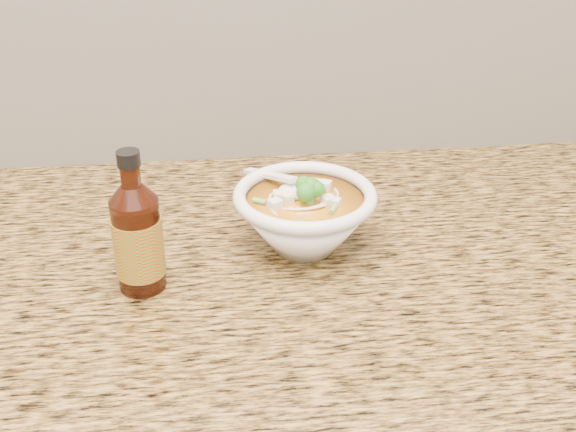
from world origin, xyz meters
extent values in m
cube|color=olive|center=(0.00, 1.68, 0.88)|extent=(4.00, 0.68, 0.04)
cylinder|color=white|center=(0.18, 1.71, 0.90)|extent=(0.07, 0.07, 0.01)
torus|color=white|center=(0.18, 1.71, 0.97)|extent=(0.17, 0.17, 0.02)
torus|color=beige|center=(0.17, 1.73, 0.96)|extent=(0.08, 0.08, 0.00)
torus|color=beige|center=(0.19, 1.72, 0.96)|extent=(0.07, 0.07, 0.00)
torus|color=beige|center=(0.17, 1.71, 0.96)|extent=(0.08, 0.08, 0.00)
torus|color=beige|center=(0.19, 1.72, 0.96)|extent=(0.09, 0.09, 0.00)
torus|color=beige|center=(0.16, 1.71, 0.96)|extent=(0.09, 0.09, 0.00)
torus|color=beige|center=(0.19, 1.70, 0.96)|extent=(0.06, 0.06, 0.00)
torus|color=beige|center=(0.17, 1.70, 0.96)|extent=(0.11, 0.11, 0.00)
torus|color=beige|center=(0.16, 1.70, 0.95)|extent=(0.05, 0.05, 0.00)
torus|color=beige|center=(0.17, 1.72, 0.95)|extent=(0.06, 0.06, 0.00)
torus|color=beige|center=(0.18, 1.71, 0.95)|extent=(0.11, 0.11, 0.00)
cube|color=silver|center=(0.18, 1.68, 0.97)|extent=(0.02, 0.02, 0.01)
cube|color=silver|center=(0.16, 1.72, 0.97)|extent=(0.02, 0.02, 0.01)
cube|color=silver|center=(0.17, 1.67, 0.97)|extent=(0.01, 0.01, 0.01)
cube|color=silver|center=(0.19, 1.71, 0.97)|extent=(0.02, 0.02, 0.01)
cube|color=silver|center=(0.17, 1.76, 0.97)|extent=(0.01, 0.01, 0.01)
cube|color=silver|center=(0.16, 1.69, 0.97)|extent=(0.02, 0.02, 0.01)
cube|color=silver|center=(0.15, 1.69, 0.97)|extent=(0.02, 0.02, 0.01)
cube|color=silver|center=(0.19, 1.71, 0.97)|extent=(0.01, 0.01, 0.01)
cube|color=silver|center=(0.19, 1.73, 0.97)|extent=(0.01, 0.01, 0.01)
ellipsoid|color=#196014|center=(0.18, 1.70, 0.98)|extent=(0.03, 0.03, 0.03)
cylinder|color=#65B847|center=(0.17, 1.76, 0.97)|extent=(0.02, 0.02, 0.01)
cylinder|color=#65B847|center=(0.22, 1.69, 0.97)|extent=(0.02, 0.01, 0.01)
cylinder|color=#65B847|center=(0.14, 1.72, 0.97)|extent=(0.02, 0.01, 0.01)
cylinder|color=#65B847|center=(0.20, 1.70, 0.97)|extent=(0.01, 0.02, 0.01)
cylinder|color=#65B847|center=(0.20, 1.71, 0.97)|extent=(0.02, 0.02, 0.01)
cylinder|color=#65B847|center=(0.20, 1.69, 0.97)|extent=(0.02, 0.01, 0.01)
ellipsoid|color=white|center=(0.16, 1.73, 0.97)|extent=(0.04, 0.04, 0.01)
cube|color=white|center=(0.14, 1.76, 0.97)|extent=(0.06, 0.08, 0.02)
cylinder|color=#3F1508|center=(-0.01, 1.65, 0.95)|extent=(0.07, 0.07, 0.11)
cylinder|color=#3F1508|center=(-0.01, 1.65, 1.04)|extent=(0.03, 0.03, 0.02)
cylinder|color=black|center=(-0.01, 1.65, 1.06)|extent=(0.03, 0.03, 0.02)
cylinder|color=red|center=(-0.01, 1.65, 0.95)|extent=(0.07, 0.07, 0.07)
camera|label=1|loc=(0.07, 0.97, 1.36)|focal=45.00mm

